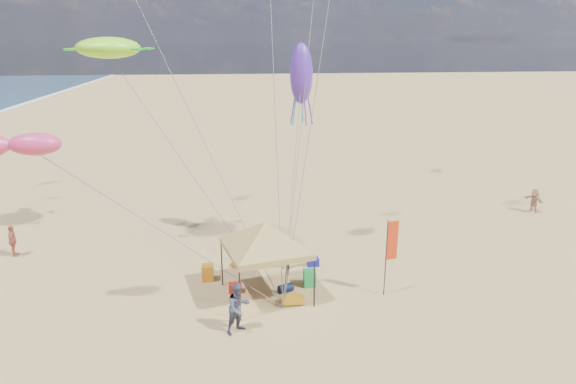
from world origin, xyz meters
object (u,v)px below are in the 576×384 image
cooler_red (235,288)px  person_near_a (286,252)px  chair_yellow (208,273)px  person_far_c (534,200)px  canopy_tent (266,225)px  person_near_b (238,308)px  cooler_blue (313,262)px  chair_green (309,278)px  beach_cart (292,299)px  person_far_a (13,241)px  person_near_c (269,244)px  feather_flag (390,245)px

cooler_red → person_near_a: size_ratio=0.34×
chair_yellow → person_far_c: 20.56m
canopy_tent → person_near_b: size_ratio=3.09×
cooler_blue → canopy_tent: bearing=-132.7°
chair_green → person_far_c: size_ratio=0.47×
chair_yellow → cooler_blue: bearing=10.4°
person_near_a → person_near_b: 5.53m
cooler_blue → chair_yellow: bearing=-169.6°
canopy_tent → beach_cart: 3.17m
chair_yellow → person_far_a: bearing=158.3°
cooler_red → cooler_blue: size_ratio=1.00×
person_near_a → person_near_c: person_near_c is taller
cooler_blue → beach_cart: (-1.42, -3.40, 0.01)m
person_near_c → person_far_a: person_near_c is taller
cooler_blue → beach_cart: size_ratio=0.60×
chair_yellow → person_near_c: size_ratio=0.39×
cooler_blue → person_far_c: (14.61, 5.86, 0.55)m
cooler_blue → person_near_a: size_ratio=0.34×
chair_yellow → cooler_red: bearing=-46.8°
feather_flag → person_near_a: 5.09m
chair_green → person_far_c: bearing=27.3°
person_far_a → chair_green: bearing=-118.0°
chair_green → person_near_c: size_ratio=0.39×
chair_yellow → person_near_c: person_near_c is taller
person_near_b → person_near_a: bearing=31.4°
canopy_tent → person_far_a: size_ratio=3.76×
feather_flag → chair_green: bearing=159.4°
beach_cart → person_far_a: size_ratio=0.57×
canopy_tent → beach_cart: bearing=-40.4°
canopy_tent → person_near_b: canopy_tent is taller
chair_green → beach_cart: (-0.93, -1.46, -0.15)m
canopy_tent → cooler_blue: 4.56m
cooler_blue → cooler_red: bearing=-149.9°
chair_green → canopy_tent: bearing=-161.4°
person_near_a → person_far_c: bearing=179.9°
chair_green → chair_yellow: (-4.32, 1.06, 0.00)m
person_near_c → person_far_c: (16.60, 5.10, -0.15)m
person_near_b → beach_cart: bearing=4.5°
cooler_red → cooler_blue: bearing=30.1°
chair_yellow → person_near_c: (2.81, 1.64, 0.54)m
person_near_b → feather_flag: bearing=-15.8°
canopy_tent → chair_green: (1.89, 0.64, -2.75)m
feather_flag → beach_cart: (-4.01, -0.30, -1.98)m
feather_flag → person_near_c: feather_flag is taller
person_near_a → chair_green: bearing=92.3°
person_near_b → person_far_a: size_ratio=1.21×
feather_flag → person_far_c: 15.06m
cooler_blue → person_far_a: person_far_a is taller
chair_green → person_near_b: 4.48m
feather_flag → person_near_a: bearing=142.1°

